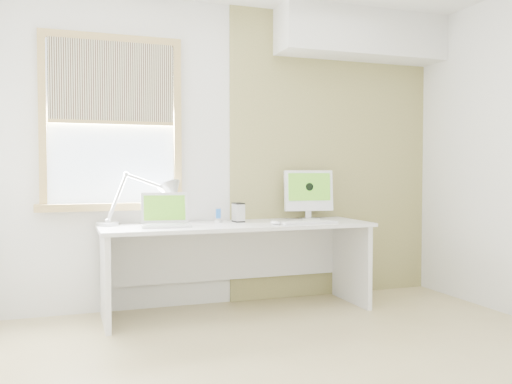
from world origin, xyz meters
name	(u,v)px	position (x,y,z in m)	size (l,w,h in m)	color
room	(316,147)	(0.00, 0.00, 1.30)	(4.04, 3.54, 2.64)	tan
accent_wall	(332,156)	(1.00, 1.74, 1.30)	(2.00, 0.02, 2.60)	olive
soffit	(361,35)	(1.20, 1.57, 2.40)	(1.60, 0.40, 0.42)	white
window	(112,123)	(-1.00, 1.71, 1.54)	(1.20, 0.14, 1.42)	#AA8C4E
desk	(235,246)	(-0.04, 1.44, 0.53)	(2.20, 0.70, 0.73)	silver
desk_lamp	(160,196)	(-0.64, 1.59, 0.95)	(0.76, 0.31, 0.42)	silver
laptop	(165,218)	(-0.63, 1.37, 0.79)	(0.40, 0.33, 0.26)	silver
phone_dock	(218,218)	(-0.17, 1.54, 0.77)	(0.08, 0.08, 0.13)	silver
external_drive	(238,212)	(0.01, 1.52, 0.81)	(0.08, 0.13, 0.16)	silver
imac	(309,192)	(0.69, 1.58, 0.97)	(0.45, 0.16, 0.43)	silver
keyboard	(308,223)	(0.49, 1.17, 0.74)	(0.48, 0.15, 0.02)	white
mouse	(275,223)	(0.22, 1.20, 0.75)	(0.06, 0.11, 0.03)	white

